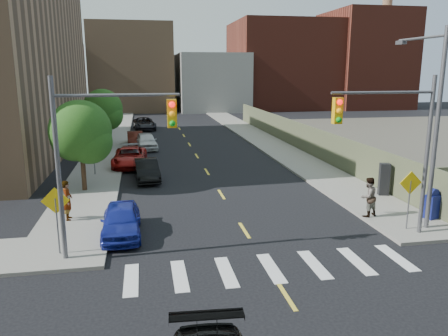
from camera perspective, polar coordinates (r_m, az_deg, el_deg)
name	(u,v)px	position (r m, az deg, el deg)	size (l,w,h in m)	color
ground	(308,330)	(13.38, 10.94, -20.08)	(160.00, 160.00, 0.00)	black
sidewalk_nw	(115,132)	(52.51, -14.11, 4.53)	(3.50, 73.00, 0.15)	gray
sidewalk_ne	(244,129)	(53.77, 2.66, 5.08)	(3.50, 73.00, 0.15)	gray
fence_north	(296,135)	(41.29, 9.43, 4.26)	(0.12, 44.00, 2.50)	#626345
bg_bldg_west	(37,77)	(82.33, -23.27, 10.87)	(14.00, 18.00, 12.00)	#592319
bg_bldg_midwest	(132,68)	(82.43, -11.89, 12.66)	(14.00, 16.00, 15.00)	#8C6B4C
bg_bldg_center	(211,82)	(81.38, -1.75, 11.16)	(12.00, 16.00, 10.00)	gray
bg_bldg_east	(281,65)	(86.52, 7.48, 13.14)	(18.00, 18.00, 16.00)	#592319
bg_bldg_fareast	(364,60)	(90.90, 17.81, 13.26)	(14.00, 16.00, 18.00)	#592319
smokestack	(385,34)	(93.06, 20.29, 16.15)	(1.80, 1.80, 28.00)	#8C6B4C
signal_nw	(99,144)	(16.71, -15.96, 3.02)	(4.59, 0.30, 7.00)	#59595E
signal_ne	(396,135)	(19.57, 21.58, 3.98)	(4.59, 0.30, 7.00)	#59595E
streetlight_ne	(432,116)	(21.47, 25.53, 6.19)	(0.25, 3.70, 9.00)	#59595E
warn_sign_nw	(56,208)	(18.03, -21.10, -4.94)	(1.06, 0.06, 2.83)	#59595E
warn_sign_ne	(410,189)	(21.13, 23.12, -2.59)	(1.06, 0.06, 2.83)	#59595E
warn_sign_midwest	(93,148)	(31.04, -16.70, 2.52)	(1.06, 0.06, 2.83)	#59595E
tree_west_near	(81,135)	(26.96, -18.19, 4.15)	(3.66, 3.64, 5.52)	#332114
tree_west_far	(103,111)	(41.78, -15.55, 7.14)	(3.66, 3.64, 5.52)	#332114
parked_car_blue	(121,220)	(19.91, -13.28, -6.65)	(1.68, 4.18, 1.43)	#1B2798
parked_car_black	(147,170)	(29.40, -10.08, -0.27)	(1.47, 4.23, 1.39)	black
parked_car_red	(130,157)	(33.83, -12.21, 1.40)	(2.42, 5.25, 1.46)	maroon
parked_car_silver	(130,156)	(34.73, -12.17, 1.57)	(1.85, 4.56, 1.32)	#AEB0B6
parked_car_white	(146,141)	(40.99, -10.13, 3.49)	(1.82, 4.52, 1.54)	silver
parked_car_maroon	(135,139)	(43.06, -11.53, 3.75)	(1.45, 4.16, 1.37)	#40140C
parked_car_grey	(144,124)	(54.55, -10.38, 5.71)	(2.47, 5.37, 1.49)	black
mailbox	(432,204)	(23.39, 25.54, -4.25)	(0.73, 0.64, 1.50)	navy
payphone	(384,179)	(26.62, 20.18, -1.38)	(0.55, 0.45, 1.85)	black
pedestrian_west	(67,200)	(22.18, -19.77, -3.98)	(0.70, 0.46, 1.93)	gray
pedestrian_east	(368,197)	(22.47, 18.33, -3.61)	(0.95, 0.74, 1.96)	gray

